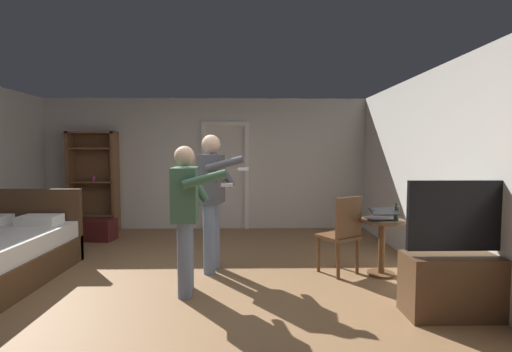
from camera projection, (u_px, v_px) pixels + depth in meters
ground_plane at (173, 292)px, 4.03m from camera, size 7.32×7.32×0.00m
wall_back at (207, 164)px, 7.32m from camera, size 6.56×0.12×2.59m
wall_right at (466, 175)px, 4.01m from camera, size 0.12×6.89×2.59m
doorway_frame at (225, 168)px, 7.26m from camera, size 0.93×0.08×2.13m
bookshelf at (94, 178)px, 7.07m from camera, size 0.90×0.32×1.93m
tv_flatscreen at (464, 276)px, 3.43m from camera, size 1.12×0.40×1.28m
side_table at (382, 238)px, 4.56m from camera, size 0.56×0.56×0.70m
laptop at (381, 216)px, 4.50m from camera, size 0.33×0.34×0.16m
bottle_on_table at (396, 213)px, 4.46m from camera, size 0.06×0.06×0.22m
wooden_chair at (343, 232)px, 4.58m from camera, size 0.58×0.58×0.99m
person_blue_shirt at (186, 209)px, 3.95m from camera, size 0.67×0.61×1.61m
person_striped_shirt at (212, 192)px, 4.69m from camera, size 0.64×0.66×1.76m
suitcase_dark at (98, 230)px, 6.38m from camera, size 0.62×0.43×0.37m
suitcase_small at (92, 229)px, 6.46m from camera, size 0.64×0.38×0.35m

